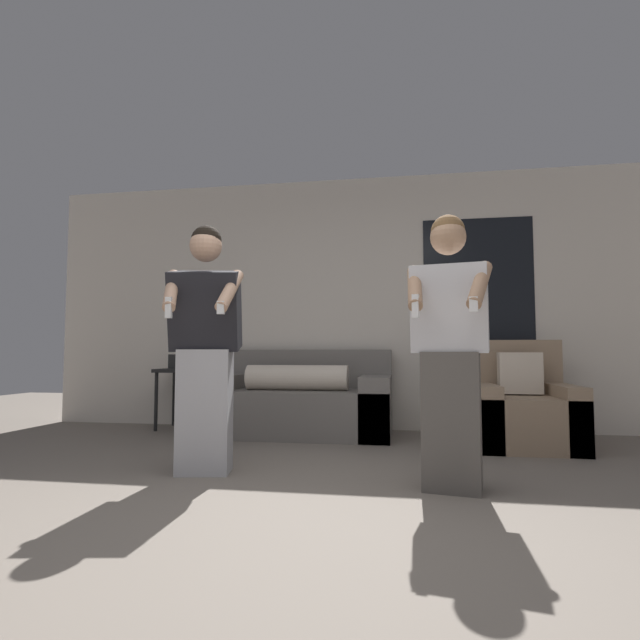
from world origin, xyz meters
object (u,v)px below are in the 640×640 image
Objects in this scene: couch at (300,403)px; armchair at (521,410)px; person_right at (450,350)px; person_left at (205,348)px; side_table at (184,377)px.

couch is 2.04m from armchair.
couch is 1.10× the size of person_right.
person_left is (-2.32, -1.41, 0.53)m from armchair.
armchair is 0.55× the size of person_left.
person_right is at bearing -115.15° from armchair.
couch is 2.27× the size of side_table.
armchair is at bearing 31.33° from person_left.
person_left is (1.00, -1.85, 0.29)m from side_table.
side_table is 3.28m from person_right.
person_left reaches higher than armchair.
couch is at bearing 79.68° from person_left.
armchair is at bearing 64.85° from person_right.
person_left is 1.02× the size of person_right.
side_table is at bearing 172.47° from armchair.
couch is 1.79m from person_left.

